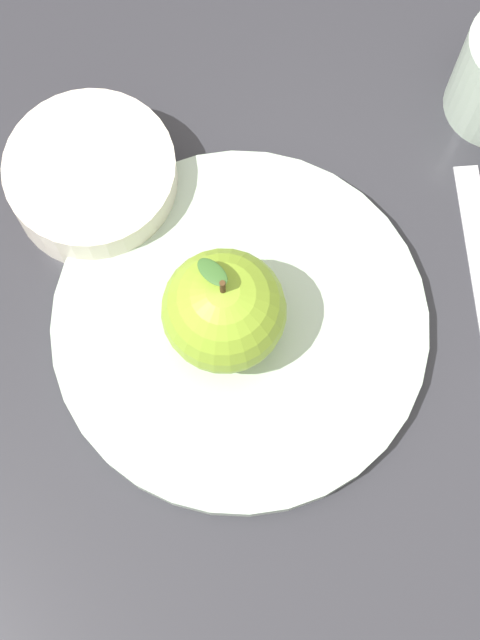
# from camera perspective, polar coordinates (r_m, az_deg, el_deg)

# --- Properties ---
(ground_plane) EXTENTS (2.40, 2.40, 0.00)m
(ground_plane) POSITION_cam_1_polar(r_m,az_deg,el_deg) (0.63, 3.25, -2.06)
(ground_plane) COLOR #2D2D33
(dinner_plate) EXTENTS (0.26, 0.26, 0.02)m
(dinner_plate) POSITION_cam_1_polar(r_m,az_deg,el_deg) (0.62, -0.00, -0.28)
(dinner_plate) COLOR #B2C6B2
(dinner_plate) RESTS_ON ground_plane
(apple) EXTENTS (0.08, 0.08, 0.09)m
(apple) POSITION_cam_1_polar(r_m,az_deg,el_deg) (0.58, -1.01, 0.58)
(apple) COLOR #8CB22D
(apple) RESTS_ON dinner_plate
(side_bowl) EXTENTS (0.12, 0.12, 0.04)m
(side_bowl) POSITION_cam_1_polar(r_m,az_deg,el_deg) (0.66, -9.24, 8.89)
(side_bowl) COLOR silver
(side_bowl) RESTS_ON ground_plane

